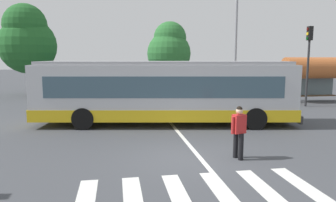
# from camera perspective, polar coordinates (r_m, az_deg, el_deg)

# --- Properties ---
(ground_plane) EXTENTS (160.00, 160.00, 0.00)m
(ground_plane) POSITION_cam_1_polar(r_m,az_deg,el_deg) (10.35, 3.90, -10.35)
(ground_plane) COLOR #424449
(city_transit_bus) EXTENTS (12.65, 4.55, 3.06)m
(city_transit_bus) POSITION_cam_1_polar(r_m,az_deg,el_deg) (15.17, -0.65, 1.66)
(city_transit_bus) COLOR black
(city_transit_bus) RESTS_ON ground_plane
(pedestrian_crossing_street) EXTENTS (0.56, 0.42, 1.72)m
(pedestrian_crossing_street) POSITION_cam_1_polar(r_m,az_deg,el_deg) (10.30, 12.73, -5.04)
(pedestrian_crossing_street) COLOR black
(pedestrian_crossing_street) RESTS_ON ground_plane
(parked_car_teal) EXTENTS (2.00, 4.56, 1.35)m
(parked_car_teal) POSITION_cam_1_polar(r_m,az_deg,el_deg) (26.85, -16.41, 2.32)
(parked_car_teal) COLOR black
(parked_car_teal) RESTS_ON ground_plane
(parked_car_blue) EXTENTS (1.88, 4.50, 1.35)m
(parked_car_blue) POSITION_cam_1_polar(r_m,az_deg,el_deg) (26.61, -10.61, 2.45)
(parked_car_blue) COLOR black
(parked_car_blue) RESTS_ON ground_plane
(parked_car_charcoal) EXTENTS (1.92, 4.52, 1.35)m
(parked_car_charcoal) POSITION_cam_1_polar(r_m,az_deg,el_deg) (26.82, -4.61, 2.61)
(parked_car_charcoal) COLOR black
(parked_car_charcoal) RESTS_ON ground_plane
(parked_car_silver) EXTENTS (2.06, 4.59, 1.35)m
(parked_car_silver) POSITION_cam_1_polar(r_m,az_deg,el_deg) (27.14, 1.12, 2.69)
(parked_car_silver) COLOR black
(parked_car_silver) RESTS_ON ground_plane
(traffic_light_far_corner) EXTENTS (0.33, 0.32, 5.24)m
(traffic_light_far_corner) POSITION_cam_1_polar(r_m,az_deg,el_deg) (22.66, 24.15, 7.84)
(traffic_light_far_corner) COLOR #28282B
(traffic_light_far_corner) RESTS_ON ground_plane
(bus_stop_shelter) EXTENTS (4.57, 1.54, 3.25)m
(bus_stop_shelter) POSITION_cam_1_polar(r_m,az_deg,el_deg) (25.23, 24.96, 5.32)
(bus_stop_shelter) COLOR #28282B
(bus_stop_shelter) RESTS_ON ground_plane
(twin_arm_street_lamp) EXTENTS (5.34, 0.32, 9.80)m
(twin_arm_street_lamp) POSITION_cam_1_polar(r_m,az_deg,el_deg) (24.19, 12.30, 14.36)
(twin_arm_street_lamp) COLOR #939399
(twin_arm_street_lamp) RESTS_ON ground_plane
(background_tree_left) EXTENTS (4.70, 4.70, 7.63)m
(background_tree_left) POSITION_cam_1_polar(r_m,az_deg,el_deg) (29.17, -24.22, 10.12)
(background_tree_left) COLOR brown
(background_tree_left) RESTS_ON ground_plane
(background_tree_right) EXTENTS (3.79, 3.79, 6.32)m
(background_tree_right) POSITION_cam_1_polar(r_m,az_deg,el_deg) (27.65, 0.22, 9.42)
(background_tree_right) COLOR brown
(background_tree_right) RESTS_ON ground_plane
(crosswalk_painted_stripes) EXTENTS (5.84, 3.15, 0.01)m
(crosswalk_painted_stripes) POSITION_cam_1_polar(r_m,az_deg,el_deg) (7.64, 6.54, -17.21)
(crosswalk_painted_stripes) COLOR silver
(crosswalk_painted_stripes) RESTS_ON ground_plane
(lane_center_line) EXTENTS (0.16, 24.00, 0.01)m
(lane_center_line) POSITION_cam_1_polar(r_m,az_deg,el_deg) (12.29, 3.35, -7.37)
(lane_center_line) COLOR silver
(lane_center_line) RESTS_ON ground_plane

